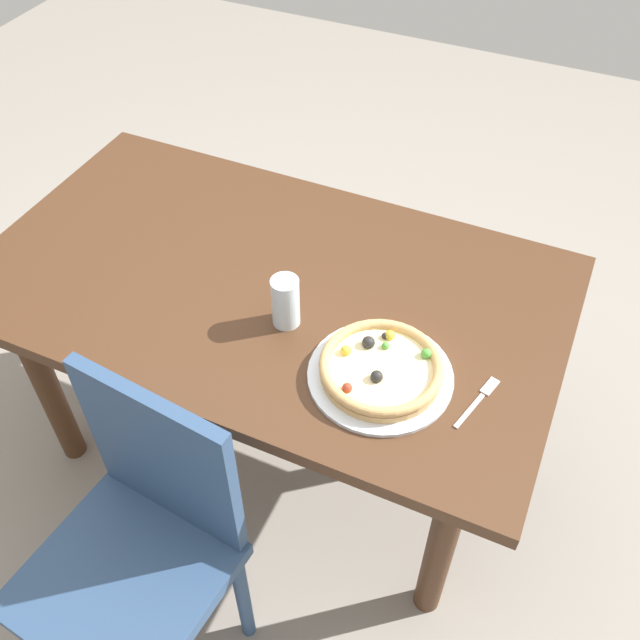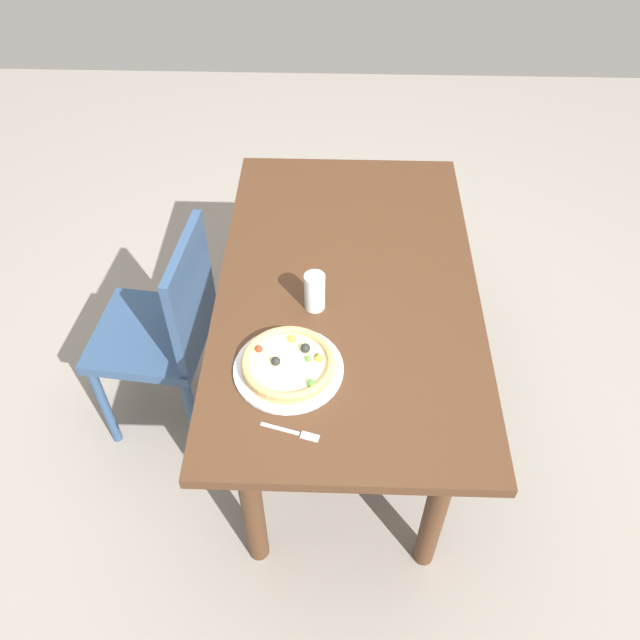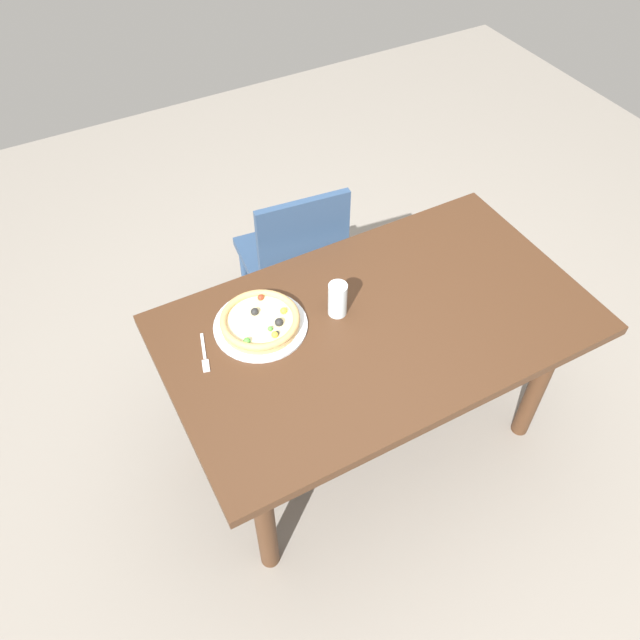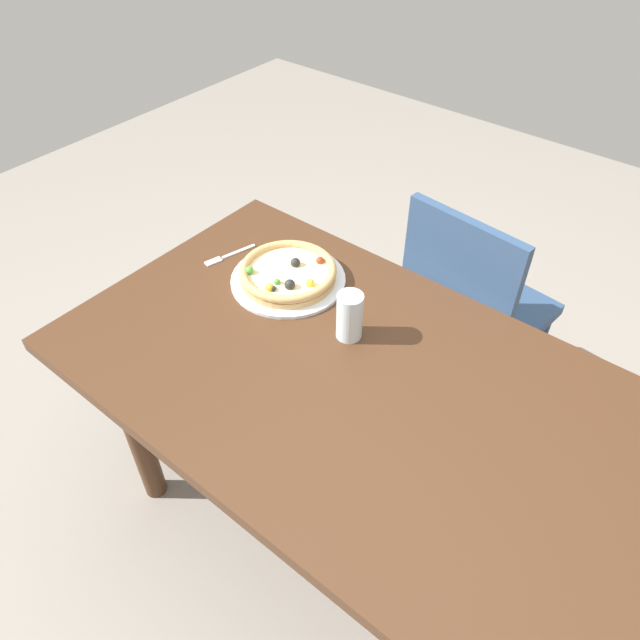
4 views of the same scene
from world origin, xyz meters
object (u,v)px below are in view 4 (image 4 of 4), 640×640
at_px(dining_table, 356,406).
at_px(plate, 288,280).
at_px(pizza, 288,273).
at_px(chair_near, 470,309).
at_px(fork, 226,256).
at_px(drinking_glass, 350,316).

bearing_deg(dining_table, plate, -25.05).
bearing_deg(pizza, chair_near, -127.37).
relative_size(fork, drinking_glass, 1.25).
height_order(dining_table, plate, plate).
xyz_separation_m(fork, drinking_glass, (-0.48, 0.04, 0.06)).
height_order(chair_near, fork, chair_near).
bearing_deg(pizza, plate, -48.51).
height_order(plate, drinking_glass, drinking_glass).
distance_m(chair_near, drinking_glass, 0.62).
height_order(fork, drinking_glass, drinking_glass).
bearing_deg(dining_table, fork, -13.61).
height_order(plate, pizza, pizza).
xyz_separation_m(plate, pizza, (-0.00, 0.00, 0.03)).
height_order(pizza, drinking_glass, drinking_glass).
bearing_deg(fork, plate, 113.56).
height_order(dining_table, drinking_glass, drinking_glass).
distance_m(chair_near, plate, 0.64).
distance_m(chair_near, fork, 0.80).
bearing_deg(dining_table, chair_near, -89.36).
height_order(pizza, fork, pizza).
bearing_deg(dining_table, drinking_glass, -44.88).
bearing_deg(pizza, dining_table, 155.00).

